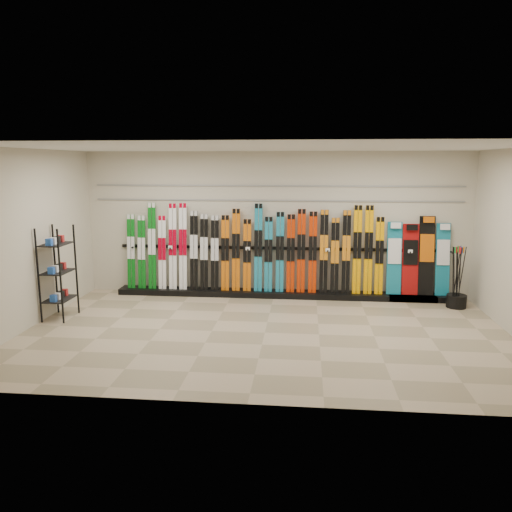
# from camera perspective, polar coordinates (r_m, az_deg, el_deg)

# --- Properties ---
(floor) EXTENTS (8.00, 8.00, 0.00)m
(floor) POSITION_cam_1_polar(r_m,az_deg,el_deg) (8.34, 1.02, -8.75)
(floor) COLOR gray
(floor) RESTS_ON ground
(back_wall) EXTENTS (8.00, 0.00, 8.00)m
(back_wall) POSITION_cam_1_polar(r_m,az_deg,el_deg) (10.44, 2.16, 3.64)
(back_wall) COLOR beige
(back_wall) RESTS_ON floor
(left_wall) EXTENTS (0.00, 5.00, 5.00)m
(left_wall) POSITION_cam_1_polar(r_m,az_deg,el_deg) (9.19, -24.66, 1.74)
(left_wall) COLOR beige
(left_wall) RESTS_ON floor
(ceiling) EXTENTS (8.00, 8.00, 0.00)m
(ceiling) POSITION_cam_1_polar(r_m,az_deg,el_deg) (7.87, 1.09, 12.33)
(ceiling) COLOR silver
(ceiling) RESTS_ON back_wall
(ski_rack_base) EXTENTS (8.00, 0.40, 0.12)m
(ski_rack_base) POSITION_cam_1_polar(r_m,az_deg,el_deg) (10.48, 3.26, -4.36)
(ski_rack_base) COLOR black
(ski_rack_base) RESTS_ON floor
(skis) EXTENTS (5.37, 0.18, 1.82)m
(skis) POSITION_cam_1_polar(r_m,az_deg,el_deg) (10.36, -0.35, 0.54)
(skis) COLOR #0A6315
(skis) RESTS_ON ski_rack_base
(snowboards) EXTENTS (1.24, 0.24, 1.59)m
(snowboards) POSITION_cam_1_polar(r_m,az_deg,el_deg) (10.62, 18.05, -0.23)
(snowboards) COLOR #14728C
(snowboards) RESTS_ON ski_rack_base
(accessory_rack) EXTENTS (0.40, 0.60, 1.66)m
(accessory_rack) POSITION_cam_1_polar(r_m,az_deg,el_deg) (9.58, -21.71, -1.79)
(accessory_rack) COLOR black
(accessory_rack) RESTS_ON floor
(pole_bin) EXTENTS (0.38, 0.38, 0.25)m
(pole_bin) POSITION_cam_1_polar(r_m,az_deg,el_deg) (10.45, 21.91, -4.80)
(pole_bin) COLOR black
(pole_bin) RESTS_ON floor
(ski_poles) EXTENTS (0.26, 0.29, 1.18)m
(ski_poles) POSITION_cam_1_polar(r_m,az_deg,el_deg) (10.31, 22.01, -2.24)
(ski_poles) COLOR black
(ski_poles) RESTS_ON pole_bin
(slatwall_rail_0) EXTENTS (7.60, 0.02, 0.03)m
(slatwall_rail_0) POSITION_cam_1_polar(r_m,az_deg,el_deg) (10.37, 2.17, 6.37)
(slatwall_rail_0) COLOR gray
(slatwall_rail_0) RESTS_ON back_wall
(slatwall_rail_1) EXTENTS (7.60, 0.02, 0.03)m
(slatwall_rail_1) POSITION_cam_1_polar(r_m,az_deg,el_deg) (10.35, 2.19, 8.03)
(slatwall_rail_1) COLOR gray
(slatwall_rail_1) RESTS_ON back_wall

